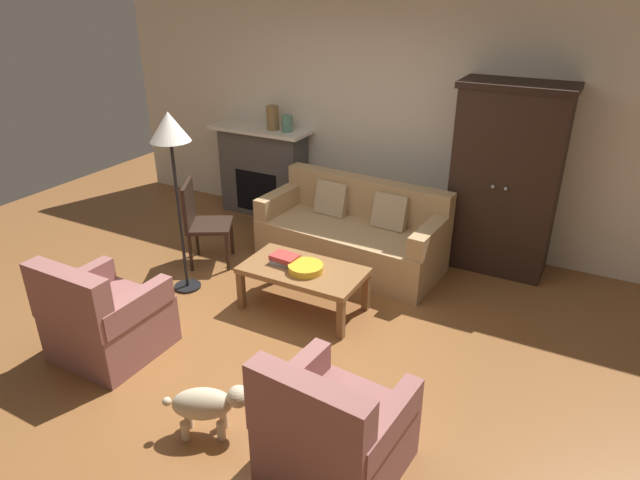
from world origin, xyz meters
name	(u,v)px	position (x,y,z in m)	size (l,w,h in m)	color
ground_plane	(269,335)	(0.00, 0.00, 0.00)	(9.60, 9.60, 0.00)	brown
back_wall	(389,114)	(0.00, 2.55, 1.40)	(7.20, 0.10, 2.80)	silver
fireplace	(263,171)	(-1.55, 2.30, 0.57)	(1.26, 0.48, 1.12)	#4C4947
armoire	(505,180)	(1.40, 2.22, 0.96)	(1.06, 0.57, 1.91)	black
couch	(353,235)	(0.04, 1.58, 0.32)	(1.97, 0.97, 0.86)	tan
coffee_table	(303,273)	(0.05, 0.52, 0.37)	(1.10, 0.60, 0.42)	olive
fruit_bowl	(306,268)	(0.10, 0.48, 0.45)	(0.31, 0.31, 0.07)	gold
book_stack	(285,259)	(-0.14, 0.52, 0.46)	(0.26, 0.20, 0.08)	gray
mantel_vase_bronze	(273,118)	(-1.37, 2.28, 1.26)	(0.15, 0.15, 0.29)	olive
mantel_vase_jade	(287,124)	(-1.17, 2.28, 1.22)	(0.13, 0.13, 0.19)	slate
armchair_near_left	(104,320)	(-1.01, -0.82, 0.32)	(0.79, 0.78, 0.88)	#935B56
armchair_near_right	(333,433)	(1.15, -1.04, 0.32)	(0.84, 0.83, 0.88)	#935B56
side_chair_wooden	(201,218)	(-1.35, 0.81, 0.51)	(0.60, 0.60, 0.90)	black
floor_lamp	(170,138)	(-1.15, 0.30, 1.51)	(0.36, 0.36, 1.74)	black
dog	(207,404)	(0.27, -1.14, 0.25)	(0.52, 0.37, 0.39)	beige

